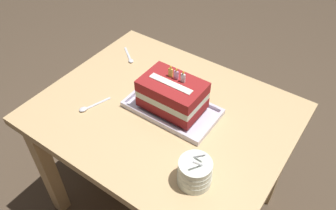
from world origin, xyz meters
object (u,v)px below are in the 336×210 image
birthday_cake (172,94)px  serving_spoon_near_tray (87,108)px  serving_spoon_by_bowls (130,59)px  bowl_stack (195,172)px  foil_tray (172,109)px

birthday_cake → serving_spoon_near_tray: birthday_cake is taller
serving_spoon_near_tray → serving_spoon_by_bowls: (-0.07, 0.36, -0.00)m
bowl_stack → serving_spoon_by_bowls: (-0.60, 0.40, -0.04)m
foil_tray → bowl_stack: bowl_stack is taller
bowl_stack → serving_spoon_by_bowls: 0.72m
foil_tray → serving_spoon_near_tray: 0.34m
serving_spoon_near_tray → serving_spoon_by_bowls: size_ratio=1.15×
bowl_stack → serving_spoon_by_bowls: bearing=146.6°
serving_spoon_by_bowls → foil_tray: bearing=-25.0°
foil_tray → serving_spoon_near_tray: foil_tray is taller
foil_tray → serving_spoon_by_bowls: foil_tray is taller
bowl_stack → serving_spoon_near_tray: 0.53m
bowl_stack → serving_spoon_near_tray: bearing=175.6°
foil_tray → bowl_stack: (0.25, -0.23, 0.04)m
bowl_stack → serving_spoon_by_bowls: size_ratio=1.15×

